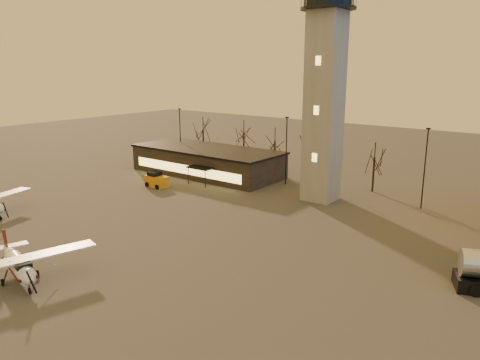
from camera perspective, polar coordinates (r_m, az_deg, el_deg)
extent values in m
plane|color=#3D3C39|center=(41.15, -10.89, -11.58)|extent=(220.00, 220.00, 0.00)
cube|color=gray|center=(61.37, 10.19, 8.51)|extent=(4.00, 4.00, 24.00)
cylinder|color=black|center=(61.48, 10.71, 19.85)|extent=(6.80, 6.80, 0.30)
cube|color=black|center=(77.00, -4.05, 2.22)|extent=(25.00, 10.00, 4.00)
cube|color=black|center=(76.59, -4.08, 3.79)|extent=(25.40, 10.40, 0.30)
cube|color=#EDBD52|center=(73.50, -6.65, 1.28)|extent=(22.00, 0.08, 1.40)
cube|color=black|center=(69.90, -4.88, 1.51)|extent=(4.00, 2.00, 0.20)
cylinder|color=black|center=(83.32, -7.29, 5.13)|extent=(0.16, 0.16, 10.00)
cube|color=black|center=(82.71, -7.40, 8.59)|extent=(0.50, 0.25, 0.18)
cylinder|color=black|center=(69.71, 5.66, 3.47)|extent=(0.16, 0.16, 10.00)
cube|color=black|center=(68.98, 5.76, 7.60)|extent=(0.50, 0.25, 0.18)
cylinder|color=black|center=(61.70, 21.57, 1.19)|extent=(0.16, 0.16, 10.00)
cube|color=black|center=(60.87, 22.00, 5.83)|extent=(0.50, 0.25, 0.18)
cylinder|color=black|center=(87.94, -4.49, 4.25)|extent=(0.28, 0.28, 5.74)
cylinder|color=black|center=(78.30, 4.25, 2.88)|extent=(0.28, 0.28, 5.25)
cylinder|color=black|center=(70.28, 8.56, 1.87)|extent=(0.28, 0.28, 6.16)
cylinder|color=black|center=(68.43, 15.95, 0.65)|extent=(0.28, 0.28, 4.97)
cylinder|color=black|center=(84.42, 0.47, 3.84)|extent=(0.28, 0.28, 5.60)
cylinder|color=white|center=(43.03, -25.26, -9.57)|extent=(5.22, 2.62, 1.42)
cone|color=white|center=(40.36, -24.27, -11.02)|extent=(1.29, 1.56, 1.35)
cone|color=white|center=(46.38, -26.34, -7.80)|extent=(2.84, 1.81, 1.20)
cube|color=black|center=(41.85, -24.98, -9.47)|extent=(1.87, 1.52, 0.76)
cube|color=#51130B|center=(43.25, -25.32, -9.54)|extent=(6.08, 2.87, 0.24)
cube|color=white|center=(42.22, -25.20, -8.76)|extent=(4.55, 12.05, 0.15)
cube|color=white|center=(47.25, -26.61, -7.30)|extent=(1.84, 3.74, 0.09)
cube|color=#51130B|center=(47.10, -26.74, -6.39)|extent=(1.49, 0.46, 1.85)
cone|color=white|center=(60.34, -27.04, -3.22)|extent=(1.30, 1.56, 1.34)
cube|color=orange|center=(69.96, -10.09, -0.16)|extent=(3.52, 2.00, 1.60)
cube|color=black|center=(70.09, -10.36, 0.62)|extent=(1.68, 1.68, 0.92)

